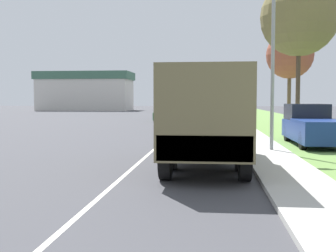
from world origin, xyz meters
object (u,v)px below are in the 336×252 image
(pickup_truck, at_px, (312,126))
(lamp_post, at_px, (267,52))
(car_second_ahead, at_px, (165,114))
(military_truck, at_px, (206,114))
(car_nearest_ahead, at_px, (199,120))
(car_third_ahead, at_px, (178,110))
(car_fourth_ahead, at_px, (206,108))

(pickup_truck, xyz_separation_m, lamp_post, (-2.49, -3.08, 3.04))
(car_second_ahead, bearing_deg, military_truck, -81.16)
(pickup_truck, bearing_deg, car_nearest_ahead, 124.30)
(military_truck, distance_m, lamp_post, 5.06)
(military_truck, relative_size, car_nearest_ahead, 1.46)
(car_nearest_ahead, bearing_deg, car_third_ahead, 97.78)
(military_truck, relative_size, pickup_truck, 1.28)
(car_third_ahead, bearing_deg, car_nearest_ahead, -82.22)
(car_fourth_ahead, bearing_deg, pickup_truck, -83.28)
(military_truck, height_order, car_third_ahead, military_truck)
(car_fourth_ahead, relative_size, lamp_post, 0.66)
(military_truck, relative_size, car_fourth_ahead, 1.68)
(car_fourth_ahead, distance_m, lamp_post, 49.70)
(pickup_truck, bearing_deg, lamp_post, -128.98)
(car_third_ahead, bearing_deg, lamp_post, -79.94)
(pickup_truck, height_order, lamp_post, lamp_post)
(car_nearest_ahead, distance_m, lamp_post, 11.91)
(car_third_ahead, xyz_separation_m, lamp_post, (6.30, -35.48, 3.17))
(military_truck, relative_size, car_third_ahead, 1.66)
(car_fourth_ahead, bearing_deg, car_third_ahead, -103.32)
(car_nearest_ahead, relative_size, car_fourth_ahead, 1.15)
(car_nearest_ahead, distance_m, pickup_truck, 9.69)
(car_nearest_ahead, distance_m, car_second_ahead, 12.52)
(car_fourth_ahead, height_order, pickup_truck, pickup_truck)
(military_truck, height_order, car_second_ahead, military_truck)
(car_fourth_ahead, xyz_separation_m, lamp_post, (2.98, -49.51, 3.21))
(military_truck, xyz_separation_m, car_fourth_ahead, (-0.68, 53.41, -0.95))
(lamp_post, bearing_deg, military_truck, -120.58)
(pickup_truck, bearing_deg, car_second_ahead, 114.19)
(military_truck, relative_size, car_second_ahead, 1.78)
(car_third_ahead, height_order, pickup_truck, pickup_truck)
(pickup_truck, relative_size, lamp_post, 0.87)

